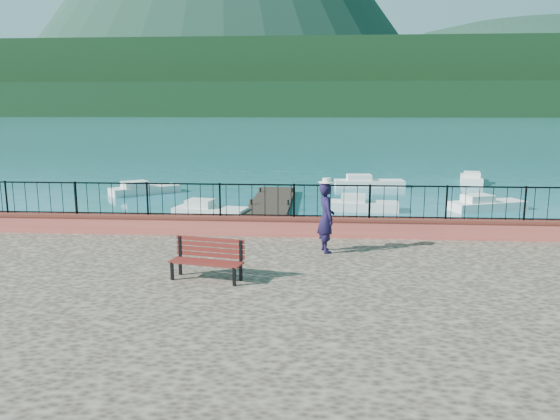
# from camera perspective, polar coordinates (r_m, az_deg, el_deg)

# --- Properties ---
(ground) EXTENTS (2000.00, 2000.00, 0.00)m
(ground) POSITION_cam_1_polar(r_m,az_deg,el_deg) (13.06, 1.97, -11.65)
(ground) COLOR #19596B
(ground) RESTS_ON ground
(parapet) EXTENTS (28.00, 0.46, 0.58)m
(parapet) POSITION_cam_1_polar(r_m,az_deg,el_deg) (16.16, 2.52, -1.74)
(parapet) COLOR #CC5C4A
(parapet) RESTS_ON promenade
(railing) EXTENTS (27.00, 0.05, 0.95)m
(railing) POSITION_cam_1_polar(r_m,az_deg,el_deg) (16.01, 2.54, 0.94)
(railing) COLOR black
(railing) RESTS_ON parapet
(dock) EXTENTS (2.00, 16.00, 0.30)m
(dock) POSITION_cam_1_polar(r_m,az_deg,el_deg) (24.67, -1.57, -0.58)
(dock) COLOR #2D231C
(dock) RESTS_ON ground
(far_forest) EXTENTS (900.00, 60.00, 18.00)m
(far_forest) POSITION_cam_1_polar(r_m,az_deg,el_deg) (312.10, 4.20, 11.37)
(far_forest) COLOR black
(far_forest) RESTS_ON ground
(foothills) EXTENTS (900.00, 120.00, 44.00)m
(foothills) POSITION_cam_1_polar(r_m,az_deg,el_deg) (372.46, 4.24, 13.25)
(foothills) COLOR black
(foothills) RESTS_ON ground
(companion_hill) EXTENTS (448.00, 384.00, 180.00)m
(companion_hill) POSITION_cam_1_polar(r_m,az_deg,el_deg) (612.78, 25.55, 9.17)
(companion_hill) COLOR #142D23
(companion_hill) RESTS_ON ground
(park_bench) EXTENTS (1.70, 0.87, 0.90)m
(park_bench) POSITION_cam_1_polar(r_m,az_deg,el_deg) (12.22, -7.63, -5.97)
(park_bench) COLOR black
(park_bench) RESTS_ON promenade
(person) EXTENTS (0.60, 0.77, 1.84)m
(person) POSITION_cam_1_polar(r_m,az_deg,el_deg) (14.32, 4.85, -0.80)
(person) COLOR black
(person) RESTS_ON promenade
(hat) EXTENTS (0.44, 0.44, 0.12)m
(hat) POSITION_cam_1_polar(r_m,az_deg,el_deg) (14.16, 4.91, 3.10)
(hat) COLOR silver
(hat) RESTS_ON person
(boat_0) EXTENTS (3.53, 1.91, 0.80)m
(boat_0) POSITION_cam_1_polar(r_m,az_deg,el_deg) (25.32, -7.29, 0.20)
(boat_0) COLOR silver
(boat_0) RESTS_ON ground
(boat_1) EXTENTS (3.46, 1.61, 0.80)m
(boat_1) POSITION_cam_1_polar(r_m,az_deg,el_deg) (26.98, 8.74, 0.81)
(boat_1) COLOR silver
(boat_1) RESTS_ON ground
(boat_2) EXTENTS (4.01, 2.56, 0.80)m
(boat_2) POSITION_cam_1_polar(r_m,az_deg,el_deg) (28.64, 20.85, 0.80)
(boat_2) COLOR silver
(boat_2) RESTS_ON ground
(boat_3) EXTENTS (3.91, 3.47, 0.80)m
(boat_3) POSITION_cam_1_polar(r_m,az_deg,el_deg) (32.81, -13.94, 2.36)
(boat_3) COLOR silver
(boat_3) RESTS_ON ground
(boat_4) EXTENTS (4.43, 1.59, 0.80)m
(boat_4) POSITION_cam_1_polar(r_m,az_deg,el_deg) (35.14, 9.31, 3.07)
(boat_4) COLOR silver
(boat_4) RESTS_ON ground
(boat_5) EXTENTS (2.02, 3.71, 0.80)m
(boat_5) POSITION_cam_1_polar(r_m,az_deg,el_deg) (38.82, 19.37, 3.32)
(boat_5) COLOR white
(boat_5) RESTS_ON ground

